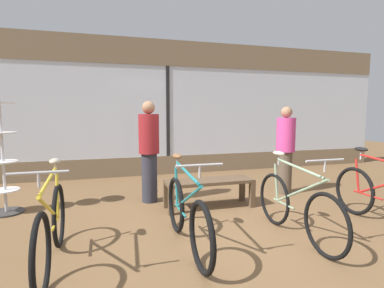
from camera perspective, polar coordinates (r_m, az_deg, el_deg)
name	(u,v)px	position (r m, az deg, el deg)	size (l,w,h in m)	color
ground_plane	(228,230)	(4.02, 6.80, -16.00)	(24.00, 24.00, 0.00)	brown
shop_back_wall	(168,107)	(7.25, -4.66, 7.08)	(12.00, 0.08, 3.20)	#7A664C
bicycle_far_left	(52,228)	(3.31, -25.19, -14.23)	(0.46, 1.70, 1.04)	black
bicycle_left	(186,215)	(3.39, -1.07, -13.33)	(0.46, 1.73, 1.03)	black
bicycle_right	(296,206)	(3.86, 19.18, -11.16)	(0.46, 1.68, 1.03)	black
accessory_rack	(3,166)	(5.24, -32.27, -3.60)	(0.48, 0.48, 1.74)	#333333
display_bench	(209,185)	(4.78, 3.32, -7.74)	(1.40, 0.44, 0.45)	brown
customer_near_rack	(285,148)	(5.78, 17.36, -0.82)	(0.45, 0.45, 1.61)	brown
customer_by_window	(149,149)	(5.04, -8.19, -1.04)	(0.44, 0.44, 1.69)	#2D2D38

